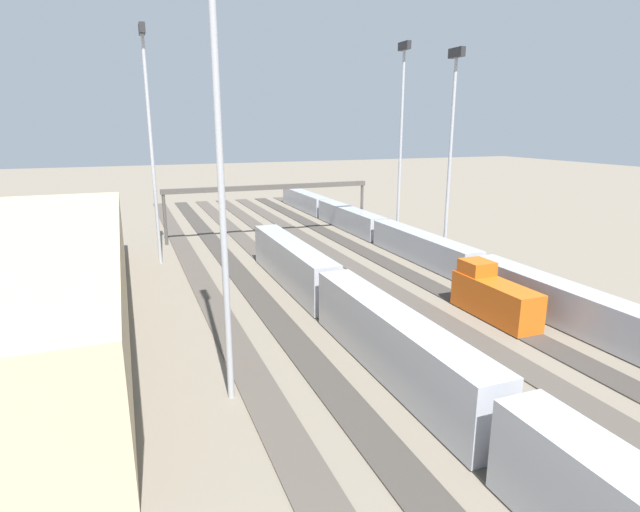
{
  "coord_description": "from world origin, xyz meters",
  "views": [
    {
      "loc": [
        -57.3,
        22.75,
        18.34
      ],
      "look_at": [
        -0.1,
        0.52,
        2.5
      ],
      "focal_mm": 28.41,
      "sensor_mm": 36.0,
      "label": 1
    }
  ],
  "objects_px": {
    "train_on_track_4": "(393,343)",
    "light_mast_3": "(216,89)",
    "train_on_track_1": "(493,296)",
    "signal_gantry": "(270,192)",
    "train_on_track_0": "(416,245)",
    "light_mast_0": "(402,120)",
    "light_mast_2": "(452,130)",
    "light_mast_1": "(149,119)"
  },
  "relations": [
    {
      "from": "train_on_track_1",
      "to": "light_mast_1",
      "type": "xyz_separation_m",
      "value": [
        33.1,
        28.85,
        16.96
      ]
    },
    {
      "from": "light_mast_2",
      "to": "light_mast_3",
      "type": "relative_size",
      "value": 0.85
    },
    {
      "from": "train_on_track_4",
      "to": "light_mast_3",
      "type": "bearing_deg",
      "value": 84.42
    },
    {
      "from": "light_mast_1",
      "to": "light_mast_2",
      "type": "xyz_separation_m",
      "value": [
        -12.42,
        -37.54,
        -1.34
      ]
    },
    {
      "from": "light_mast_0",
      "to": "light_mast_3",
      "type": "bearing_deg",
      "value": 138.02
    },
    {
      "from": "signal_gantry",
      "to": "train_on_track_1",
      "type": "bearing_deg",
      "value": -167.24
    },
    {
      "from": "signal_gantry",
      "to": "light_mast_1",
      "type": "bearing_deg",
      "value": 120.38
    },
    {
      "from": "train_on_track_0",
      "to": "light_mast_3",
      "type": "xyz_separation_m",
      "value": [
        -27.91,
        32.03,
        18.38
      ]
    },
    {
      "from": "train_on_track_1",
      "to": "train_on_track_4",
      "type": "height_order",
      "value": "same"
    },
    {
      "from": "train_on_track_4",
      "to": "train_on_track_0",
      "type": "bearing_deg",
      "value": -34.51
    },
    {
      "from": "train_on_track_4",
      "to": "light_mast_0",
      "type": "relative_size",
      "value": 2.33
    },
    {
      "from": "light_mast_3",
      "to": "signal_gantry",
      "type": "relative_size",
      "value": 0.94
    },
    {
      "from": "light_mast_0",
      "to": "train_on_track_4",
      "type": "bearing_deg",
      "value": 149.89
    },
    {
      "from": "train_on_track_1",
      "to": "light_mast_3",
      "type": "distance_m",
      "value": 33.14
    },
    {
      "from": "train_on_track_1",
      "to": "light_mast_3",
      "type": "bearing_deg",
      "value": 102.0
    },
    {
      "from": "light_mast_1",
      "to": "light_mast_2",
      "type": "distance_m",
      "value": 39.57
    },
    {
      "from": "light_mast_3",
      "to": "signal_gantry",
      "type": "distance_m",
      "value": 54.26
    },
    {
      "from": "light_mast_0",
      "to": "light_mast_1",
      "type": "xyz_separation_m",
      "value": [
        -0.87,
        37.56,
        -0.06
      ]
    },
    {
      "from": "train_on_track_4",
      "to": "light_mast_3",
      "type": "xyz_separation_m",
      "value": [
        1.18,
        12.03,
        17.84
      ]
    },
    {
      "from": "train_on_track_4",
      "to": "light_mast_3",
      "type": "relative_size",
      "value": 2.16
    },
    {
      "from": "light_mast_0",
      "to": "light_mast_1",
      "type": "height_order",
      "value": "light_mast_0"
    },
    {
      "from": "light_mast_0",
      "to": "light_mast_3",
      "type": "xyz_separation_m",
      "value": [
        -39.72,
        35.74,
        1.28
      ]
    },
    {
      "from": "train_on_track_1",
      "to": "light_mast_0",
      "type": "relative_size",
      "value": 0.33
    },
    {
      "from": "train_on_track_0",
      "to": "light_mast_0",
      "type": "xyz_separation_m",
      "value": [
        11.81,
        -3.71,
        17.1
      ]
    },
    {
      "from": "light_mast_2",
      "to": "light_mast_1",
      "type": "bearing_deg",
      "value": 71.69
    },
    {
      "from": "train_on_track_4",
      "to": "train_on_track_1",
      "type": "bearing_deg",
      "value": -65.22
    },
    {
      "from": "train_on_track_1",
      "to": "train_on_track_4",
      "type": "xyz_separation_m",
      "value": [
        -6.92,
        15.0,
        0.46
      ]
    },
    {
      "from": "train_on_track_1",
      "to": "light_mast_3",
      "type": "relative_size",
      "value": 0.3
    },
    {
      "from": "train_on_track_0",
      "to": "signal_gantry",
      "type": "xyz_separation_m",
      "value": [
        21.99,
        15.0,
        5.58
      ]
    },
    {
      "from": "light_mast_0",
      "to": "signal_gantry",
      "type": "relative_size",
      "value": 0.87
    },
    {
      "from": "train_on_track_1",
      "to": "light_mast_2",
      "type": "bearing_deg",
      "value": -22.79
    },
    {
      "from": "light_mast_2",
      "to": "light_mast_3",
      "type": "xyz_separation_m",
      "value": [
        -26.42,
        35.72,
        2.68
      ]
    },
    {
      "from": "light_mast_0",
      "to": "light_mast_3",
      "type": "distance_m",
      "value": 53.45
    },
    {
      "from": "light_mast_1",
      "to": "light_mast_3",
      "type": "height_order",
      "value": "light_mast_3"
    },
    {
      "from": "train_on_track_4",
      "to": "light_mast_1",
      "type": "height_order",
      "value": "light_mast_1"
    },
    {
      "from": "light_mast_1",
      "to": "light_mast_2",
      "type": "relative_size",
      "value": 1.09
    },
    {
      "from": "train_on_track_1",
      "to": "signal_gantry",
      "type": "height_order",
      "value": "signal_gantry"
    },
    {
      "from": "light_mast_2",
      "to": "signal_gantry",
      "type": "bearing_deg",
      "value": 38.52
    },
    {
      "from": "light_mast_1",
      "to": "light_mast_2",
      "type": "bearing_deg",
      "value": -108.31
    },
    {
      "from": "light_mast_1",
      "to": "signal_gantry",
      "type": "height_order",
      "value": "light_mast_1"
    },
    {
      "from": "train_on_track_0",
      "to": "light_mast_2",
      "type": "relative_size",
      "value": 4.1
    },
    {
      "from": "light_mast_2",
      "to": "signal_gantry",
      "type": "xyz_separation_m",
      "value": [
        23.48,
        18.69,
        -10.12
      ]
    }
  ]
}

